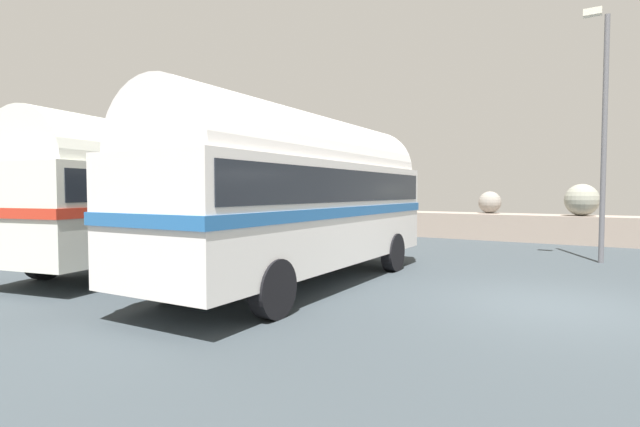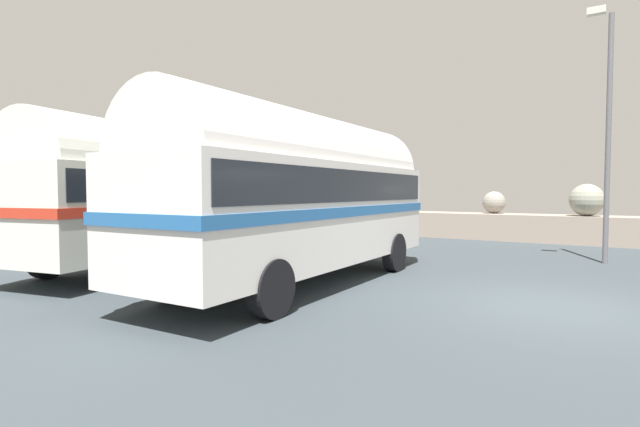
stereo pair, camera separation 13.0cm
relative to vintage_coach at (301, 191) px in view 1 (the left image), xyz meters
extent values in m
cube|color=#323A3F|center=(4.86, 0.74, -2.04)|extent=(32.00, 26.00, 0.02)
cube|color=gray|center=(4.86, 12.54, -1.50)|extent=(31.36, 1.80, 1.10)
sphere|color=gray|center=(-7.69, 12.56, -0.39)|extent=(1.12, 1.12, 1.12)
sphere|color=#9C9263|center=(-3.83, 13.07, -0.37)|extent=(1.17, 1.17, 1.17)
sphere|color=gray|center=(1.07, 12.75, -0.48)|extent=(0.94, 0.94, 0.94)
sphere|color=gray|center=(4.57, 12.30, -0.34)|extent=(1.23, 1.23, 1.23)
cylinder|color=black|center=(-1.22, 2.55, -1.55)|extent=(0.32, 0.97, 0.96)
cylinder|color=black|center=(0.99, 2.65, -1.55)|extent=(0.32, 0.97, 0.96)
cylinder|color=black|center=(-0.99, -2.65, -1.55)|extent=(0.32, 0.97, 0.96)
cylinder|color=black|center=(1.22, -2.56, -1.55)|extent=(0.32, 0.97, 0.96)
cube|color=silver|center=(0.00, 0.00, -0.48)|extent=(2.77, 8.50, 2.10)
cylinder|color=silver|center=(0.00, 0.00, 0.57)|extent=(2.55, 8.15, 2.20)
cube|color=#235A96|center=(0.00, 0.00, -0.42)|extent=(2.82, 8.58, 0.20)
cube|color=black|center=(0.00, 0.00, 0.10)|extent=(2.79, 8.16, 0.64)
cube|color=silver|center=(-0.19, 4.26, -1.35)|extent=(2.28, 0.26, 0.28)
cylinder|color=black|center=(-6.40, 2.41, -1.55)|extent=(0.47, 1.00, 0.96)
cylinder|color=black|center=(-4.23, 2.87, -1.55)|extent=(0.47, 1.00, 0.96)
cylinder|color=black|center=(-5.32, -2.68, -1.55)|extent=(0.47, 1.00, 0.96)
cylinder|color=black|center=(-3.16, -2.23, -1.55)|extent=(0.47, 1.00, 0.96)
cube|color=silver|center=(-4.78, 0.09, -0.48)|extent=(4.08, 8.71, 2.10)
cylinder|color=silver|center=(-4.78, 0.09, 0.57)|extent=(3.82, 8.34, 2.20)
cube|color=red|center=(-4.78, 0.09, -0.42)|extent=(4.15, 8.81, 0.20)
cube|color=black|center=(-4.78, 0.09, 0.10)|extent=(4.05, 8.39, 0.64)
cube|color=silver|center=(-5.66, 4.27, -1.35)|extent=(2.26, 0.63, 0.28)
cylinder|color=#5B5B60|center=(5.40, 7.09, 1.42)|extent=(0.14, 0.14, 6.93)
cube|color=beige|center=(5.07, 6.40, 4.78)|extent=(0.44, 0.24, 0.18)
camera|label=1|loc=(5.82, -8.44, -0.01)|focal=26.68mm
camera|label=2|loc=(5.93, -8.37, -0.01)|focal=26.68mm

